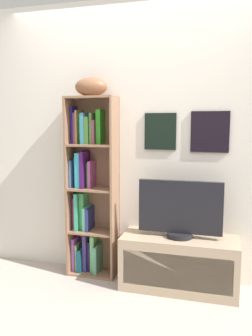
% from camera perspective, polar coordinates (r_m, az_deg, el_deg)
% --- Properties ---
extents(back_wall, '(4.80, 0.08, 2.55)m').
position_cam_1_polar(back_wall, '(3.18, 2.26, 4.49)').
color(back_wall, silver).
rests_on(back_wall, ground).
extents(bookshelf, '(0.46, 0.24, 1.68)m').
position_cam_1_polar(bookshelf, '(3.26, -6.19, -3.61)').
color(bookshelf, '#8A644A').
rests_on(bookshelf, ground).
extents(football, '(0.32, 0.22, 0.17)m').
position_cam_1_polar(football, '(3.17, -5.86, 13.32)').
color(football, brown).
rests_on(football, bookshelf).
extents(tv_stand, '(1.00, 0.40, 0.46)m').
position_cam_1_polar(tv_stand, '(3.12, 8.83, -15.40)').
color(tv_stand, tan).
rests_on(tv_stand, ground).
extents(television, '(0.71, 0.22, 0.50)m').
position_cam_1_polar(television, '(2.97, 9.02, -6.91)').
color(television, black).
rests_on(television, tv_stand).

